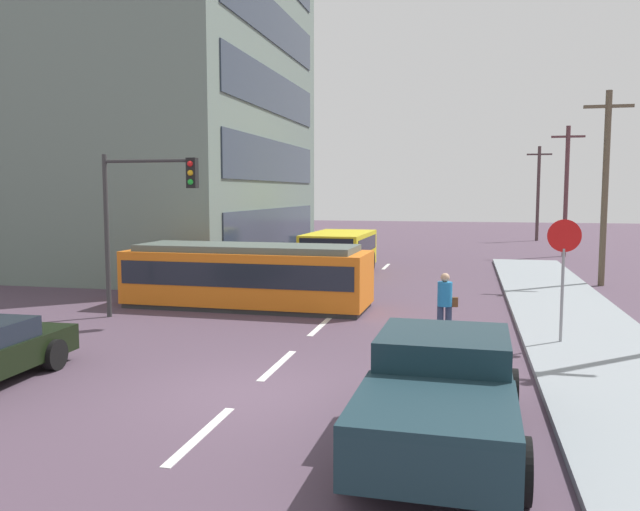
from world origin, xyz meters
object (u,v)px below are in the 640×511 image
city_bus (339,251)px  stop_sign (564,255)px  traffic_light_mast (143,203)px  pedestrian_crossing (445,302)px  utility_pole_distant (538,191)px  parked_sedan_far (263,255)px  utility_pole_mid (605,185)px  parked_sedan_mid (214,270)px  streetcar_tram (247,275)px  parked_sedan_furthest (309,244)px  pickup_truck_parked (441,391)px  utility_pole_far (566,189)px

city_bus → stop_sign: bearing=-57.3°
stop_sign → traffic_light_mast: 11.31m
pedestrian_crossing → utility_pole_distant: 35.20m
parked_sedan_far → utility_pole_mid: bearing=-10.8°
pedestrian_crossing → utility_pole_mid: (5.65, 10.77, 2.99)m
parked_sedan_mid → parked_sedan_far: (-0.11, 6.39, -0.00)m
streetcar_tram → parked_sedan_furthest: streetcar_tram is taller
pickup_truck_parked → utility_pole_mid: bearing=72.7°
streetcar_tram → pickup_truck_parked: bearing=-57.2°
parked_sedan_mid → parked_sedan_furthest: (0.60, 12.84, -0.00)m
parked_sedan_mid → utility_pole_far: (14.94, 15.42, 3.22)m
streetcar_tram → utility_pole_mid: bearing=32.2°
streetcar_tram → utility_pole_mid: (11.93, 7.52, 2.90)m
parked_sedan_mid → utility_pole_mid: utility_pole_mid is taller
streetcar_tram → parked_sedan_far: streetcar_tram is taller
city_bus → pedestrian_crossing: (5.02, -11.88, -0.12)m
pedestrian_crossing → traffic_light_mast: size_ratio=0.35×
pedestrian_crossing → parked_sedan_mid: bearing=141.4°
traffic_light_mast → parked_sedan_furthest: bearing=89.8°
streetcar_tram → pickup_truck_parked: streetcar_tram is taller
pickup_truck_parked → stop_sign: (2.52, 6.61, 1.40)m
parked_sedan_furthest → stop_sign: bearing=-61.1°
pickup_truck_parked → utility_pole_far: bearing=79.0°
parked_sedan_mid → traffic_light_mast: bearing=-85.4°
city_bus → utility_pole_mid: utility_pole_mid is taller
streetcar_tram → utility_pole_far: bearing=57.8°
streetcar_tram → utility_pole_far: 23.06m
utility_pole_mid → utility_pole_far: (0.25, 11.86, -0.08)m
utility_pole_far → utility_pole_distant: size_ratio=1.04×
stop_sign → traffic_light_mast: size_ratio=0.61×
city_bus → utility_pole_mid: (10.67, -1.11, 2.87)m
parked_sedan_far → utility_pole_mid: 15.42m
city_bus → traffic_light_mast: (-3.50, -11.09, 2.27)m
traffic_light_mast → pedestrian_crossing: bearing=-5.3°
utility_pole_mid → utility_pole_distant: utility_pole_mid is taller
pedestrian_crossing → stop_sign: 2.98m
parked_sedan_furthest → utility_pole_far: size_ratio=0.55×
utility_pole_distant → parked_sedan_furthest: bearing=-133.9°
streetcar_tram → stop_sign: stop_sign is taller
parked_sedan_far → utility_pole_far: 17.84m
traffic_light_mast → parked_sedan_mid: bearing=94.6°
pickup_truck_parked → utility_pole_mid: utility_pole_mid is taller
city_bus → traffic_light_mast: 11.85m
utility_pole_far → parked_sedan_far: bearing=-149.0°
pickup_truck_parked → parked_sedan_far: size_ratio=1.16×
city_bus → utility_pole_far: (10.92, 10.75, 2.79)m
parked_sedan_far → traffic_light_mast: 13.11m
pickup_truck_parked → parked_sedan_furthest: (-8.62, 26.81, -0.18)m
streetcar_tram → pedestrian_crossing: streetcar_tram is taller
stop_sign → utility_pole_distant: size_ratio=0.41×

